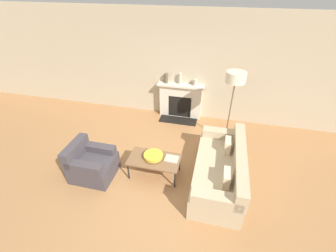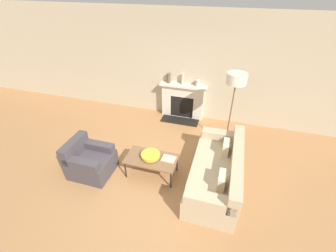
{
  "view_description": "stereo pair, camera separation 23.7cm",
  "coord_description": "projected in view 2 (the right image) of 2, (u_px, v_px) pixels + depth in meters",
  "views": [
    {
      "loc": [
        1.03,
        -2.98,
        3.48
      ],
      "look_at": [
        -0.02,
        1.42,
        0.45
      ],
      "focal_mm": 24.0,
      "sensor_mm": 36.0,
      "label": 1
    },
    {
      "loc": [
        1.26,
        -2.92,
        3.48
      ],
      "look_at": [
        -0.02,
        1.42,
        0.45
      ],
      "focal_mm": 24.0,
      "sensor_mm": 36.0,
      "label": 2
    }
  ],
  "objects": [
    {
      "name": "ground_plane",
      "position": [
        149.0,
        182.0,
        4.56
      ],
      "size": [
        18.0,
        18.0,
        0.0
      ],
      "primitive_type": "plane",
      "color": "#A87547"
    },
    {
      "name": "wall_back",
      "position": [
        184.0,
        67.0,
        6.01
      ],
      "size": [
        18.0,
        0.06,
        2.9
      ],
      "color": "#BCAD8E",
      "rests_on": "ground_plane"
    },
    {
      "name": "fireplace",
      "position": [
        183.0,
        101.0,
        6.42
      ],
      "size": [
        1.3,
        0.59,
        1.01
      ],
      "color": "beige",
      "rests_on": "ground_plane"
    },
    {
      "name": "couch",
      "position": [
        218.0,
        172.0,
        4.38
      ],
      "size": [
        0.91,
        2.05,
        0.8
      ],
      "rotation": [
        0.0,
        0.0,
        -1.57
      ],
      "color": "tan",
      "rests_on": "ground_plane"
    },
    {
      "name": "armchair_near",
      "position": [
        89.0,
        161.0,
        4.65
      ],
      "size": [
        0.84,
        0.75,
        0.76
      ],
      "rotation": [
        0.0,
        0.0,
        1.57
      ],
      "color": "#423D42",
      "rests_on": "ground_plane"
    },
    {
      "name": "coffee_table",
      "position": [
        151.0,
        160.0,
        4.53
      ],
      "size": [
        1.04,
        0.56,
        0.43
      ],
      "color": "brown",
      "rests_on": "ground_plane"
    },
    {
      "name": "bowl",
      "position": [
        151.0,
        155.0,
        4.52
      ],
      "size": [
        0.39,
        0.39,
        0.09
      ],
      "color": "gold",
      "rests_on": "coffee_table"
    },
    {
      "name": "book",
      "position": [
        169.0,
        159.0,
        4.48
      ],
      "size": [
        0.28,
        0.23,
        0.02
      ],
      "rotation": [
        0.0,
        0.0,
        -0.04
      ],
      "color": "#B2A893",
      "rests_on": "coffee_table"
    },
    {
      "name": "floor_lamp",
      "position": [
        236.0,
        84.0,
        4.75
      ],
      "size": [
        0.43,
        0.43,
        1.82
      ],
      "color": "brown",
      "rests_on": "ground_plane"
    },
    {
      "name": "mantel_vase_left",
      "position": [
        169.0,
        78.0,
        6.17
      ],
      "size": [
        0.1,
        0.1,
        0.27
      ],
      "color": "brown",
      "rests_on": "fireplace"
    },
    {
      "name": "mantel_vase_center_left",
      "position": [
        183.0,
        79.0,
        6.06
      ],
      "size": [
        0.07,
        0.07,
        0.32
      ],
      "color": "beige",
      "rests_on": "fireplace"
    },
    {
      "name": "mantel_vase_center_right",
      "position": [
        198.0,
        83.0,
        6.01
      ],
      "size": [
        0.12,
        0.12,
        0.18
      ],
      "color": "beige",
      "rests_on": "fireplace"
    }
  ]
}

